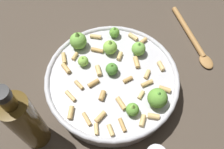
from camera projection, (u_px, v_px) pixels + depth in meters
The scene contains 4 objects.
ground_plane at pixel (112, 87), 0.65m from camera, with size 2.40×2.40×0.00m, color #42382D.
cooking_pan at pixel (112, 80), 0.62m from camera, with size 0.34×0.34×0.12m.
olive_oil_bottle at pixel (26, 122), 0.49m from camera, with size 0.06×0.06×0.24m.
wooden_spoon at pixel (193, 39), 0.73m from camera, with size 0.15×0.23×0.02m.
Camera 1 is at (-0.23, -0.21, 0.57)m, focal length 37.70 mm.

